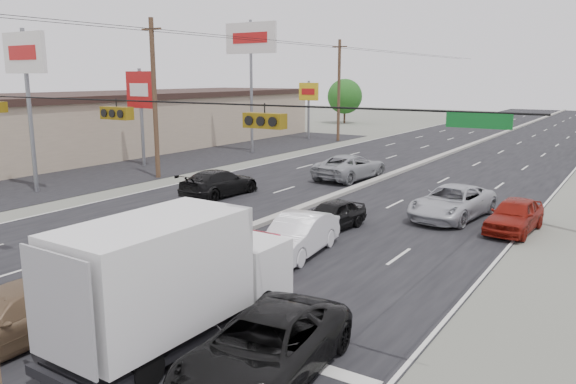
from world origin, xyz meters
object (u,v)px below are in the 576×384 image
(red_sedan, at_px, (245,254))
(queue_car_e, at_px, (515,215))
(oncoming_near, at_px, (219,183))
(utility_pole_left_c, at_px, (339,90))
(queue_car_b, at_px, (298,236))
(queue_car_a, at_px, (332,216))
(pole_sign_far, at_px, (309,96))
(tree_left_far, at_px, (345,96))
(pole_sign_billboard, at_px, (251,46))
(tan_sedan, at_px, (8,319))
(pole_sign_near, at_px, (25,66))
(box_truck, at_px, (175,278))
(oncoming_far, at_px, (351,167))
(pole_sign_mid, at_px, (141,95))
(black_suv, at_px, (264,348))
(queue_car_c, at_px, (452,203))
(utility_pole_left_b, at_px, (155,98))

(red_sedan, distance_m, queue_car_e, 12.02)
(queue_car_e, relative_size, oncoming_near, 0.84)
(red_sedan, xyz_separation_m, oncoming_near, (-8.49, 8.96, 0.12))
(utility_pole_left_c, relative_size, queue_car_b, 2.23)
(queue_car_a, bearing_deg, pole_sign_far, 128.71)
(oncoming_near, bearing_deg, red_sedan, 136.32)
(tree_left_far, height_order, queue_car_b, tree_left_far)
(pole_sign_billboard, bearing_deg, utility_pole_left_c, 80.54)
(pole_sign_billboard, xyz_separation_m, tan_sedan, (15.90, -31.61, -8.16))
(pole_sign_near, height_order, box_truck, pole_sign_near)
(box_truck, distance_m, oncoming_far, 23.38)
(red_sedan, relative_size, oncoming_far, 0.65)
(tan_sedan, height_order, oncoming_far, oncoming_far)
(queue_car_a, bearing_deg, queue_car_b, -74.74)
(pole_sign_billboard, bearing_deg, pole_sign_far, 97.13)
(pole_sign_mid, relative_size, box_truck, 1.09)
(tree_left_far, bearing_deg, black_suv, -64.38)
(queue_car_c, height_order, oncoming_far, oncoming_far)
(queue_car_a, relative_size, oncoming_near, 0.75)
(utility_pole_left_b, xyz_separation_m, pole_sign_far, (-3.50, 25.00, -0.70))
(pole_sign_billboard, height_order, tan_sedan, pole_sign_billboard)
(box_truck, bearing_deg, oncoming_far, 106.94)
(pole_sign_far, bearing_deg, oncoming_far, -52.80)
(box_truck, bearing_deg, pole_sign_billboard, 124.24)
(pole_sign_mid, relative_size, queue_car_e, 1.67)
(utility_pole_left_c, bearing_deg, tree_left_far, 115.41)
(utility_pole_left_b, xyz_separation_m, queue_car_c, (19.20, -0.32, -4.36))
(pole_sign_near, relative_size, black_suv, 1.75)
(pole_sign_near, distance_m, pole_sign_billboard, 20.09)
(queue_car_b, relative_size, oncoming_far, 0.79)
(oncoming_near, bearing_deg, pole_sign_far, -66.08)
(utility_pole_left_b, distance_m, box_truck, 23.89)
(box_truck, distance_m, queue_car_e, 15.87)
(queue_car_a, xyz_separation_m, queue_car_c, (3.70, 4.79, 0.11))
(box_truck, height_order, red_sedan, box_truck)
(tree_left_far, bearing_deg, red_sedan, -66.03)
(pole_sign_far, xyz_separation_m, red_sedan, (19.00, -36.23, -3.80))
(utility_pole_left_b, relative_size, oncoming_near, 2.00)
(utility_pole_left_c, xyz_separation_m, pole_sign_near, (-2.50, -32.00, 1.91))
(pole_sign_billboard, xyz_separation_m, queue_car_e, (24.10, -14.18, -8.15))
(oncoming_far, bearing_deg, utility_pole_left_b, 36.35)
(pole_sign_billboard, bearing_deg, queue_car_b, -50.31)
(pole_sign_near, xyz_separation_m, box_truck, (19.68, -9.24, -5.36))
(utility_pole_left_b, distance_m, pole_sign_mid, 5.41)
(red_sedan, bearing_deg, oncoming_far, 103.26)
(queue_car_c, relative_size, oncoming_far, 0.94)
(box_truck, xyz_separation_m, oncoming_near, (-10.17, 13.97, -0.94))
(pole_sign_mid, distance_m, pole_sign_far, 22.03)
(queue_car_b, height_order, oncoming_near, queue_car_b)
(pole_sign_near, relative_size, pole_sign_mid, 1.29)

